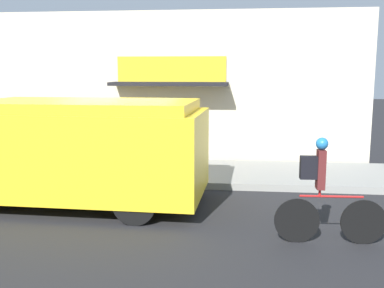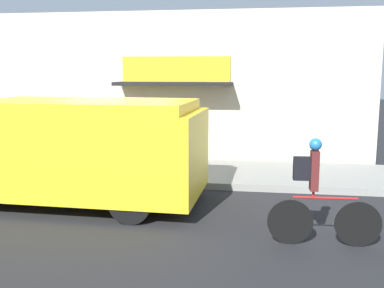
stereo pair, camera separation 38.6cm
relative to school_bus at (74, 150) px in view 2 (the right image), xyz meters
name	(u,v)px [view 2 (the right image)]	position (x,y,z in m)	size (l,w,h in m)	color
ground_plane	(124,187)	(0.60, 1.39, -1.12)	(70.00, 70.00, 0.00)	#232326
sidewalk	(139,171)	(0.60, 2.75, -1.04)	(28.00, 2.71, 0.16)	gray
storefront	(154,88)	(0.63, 4.47, 1.10)	(12.82, 1.06, 4.42)	beige
school_bus	(74,150)	(0.00, 0.00, 0.00)	(5.81, 2.94, 2.13)	yellow
cyclist	(318,196)	(4.67, -1.62, -0.33)	(1.76, 0.20, 1.70)	black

